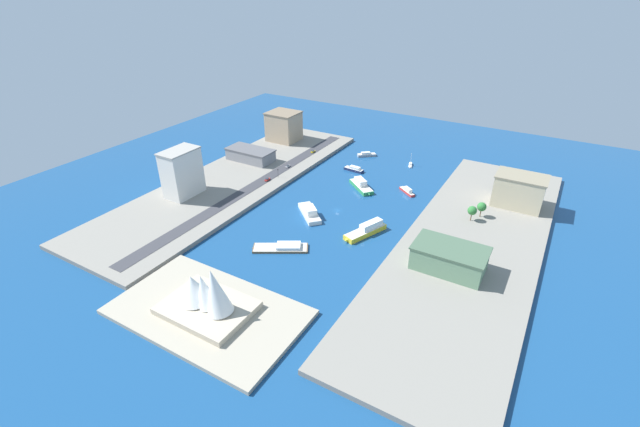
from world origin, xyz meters
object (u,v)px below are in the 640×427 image
object	(u,v)px
ferry_yellow_fast	(367,230)
patrol_launch_navy	(354,169)
yacht_sleek_gray	(367,155)
tugboat_red	(407,191)
office_block_beige	(519,191)
opera_landmark	(206,296)
barge_flat_brown	(283,247)
sedan_silver	(288,166)
traffic_light_waterfront	(278,172)
sailboat_small_white	(410,165)
warehouse_low_gray	(251,155)
taxi_yellow_cab	(313,151)
hotel_broad_white	(182,173)
ferry_green_doubledeck	(361,185)
pickup_red	(267,179)
terminal_long_green	(449,258)
apartment_midrise_tan	(284,126)
ferry_white_commuter	(310,212)

from	to	relation	value
ferry_yellow_fast	patrol_launch_navy	size ratio (longest dim) A/B	1.73
yacht_sleek_gray	ferry_yellow_fast	bearing A→B (deg)	114.92
tugboat_red	office_block_beige	size ratio (longest dim) A/B	0.47
tugboat_red	opera_landmark	size ratio (longest dim) A/B	0.36
ferry_yellow_fast	opera_landmark	size ratio (longest dim) A/B	0.75
ferry_yellow_fast	barge_flat_brown	bearing A→B (deg)	49.32
sedan_silver	traffic_light_waterfront	xyz separation A→B (m)	(-4.36, 18.60, 3.44)
sailboat_small_white	warehouse_low_gray	size ratio (longest dim) A/B	0.28
warehouse_low_gray	opera_landmark	bearing A→B (deg)	122.00
tugboat_red	yacht_sleek_gray	world-z (taller)	tugboat_red
barge_flat_brown	patrol_launch_navy	bearing A→B (deg)	-82.96
taxi_yellow_cab	office_block_beige	bearing A→B (deg)	175.11
patrol_launch_navy	hotel_broad_white	distance (m)	124.13
ferry_yellow_fast	warehouse_low_gray	distance (m)	132.32
tugboat_red	patrol_launch_navy	distance (m)	50.12
ferry_green_doubledeck	patrol_launch_navy	bearing A→B (deg)	-53.94
hotel_broad_white	tugboat_red	bearing A→B (deg)	-146.84
yacht_sleek_gray	pickup_red	size ratio (longest dim) A/B	3.07
sedan_silver	terminal_long_green	bearing A→B (deg)	154.91
sedan_silver	traffic_light_waterfront	size ratio (longest dim) A/B	0.71
barge_flat_brown	ferry_yellow_fast	bearing A→B (deg)	-130.68
patrol_launch_navy	traffic_light_waterfront	size ratio (longest dim) A/B	2.60
pickup_red	tugboat_red	bearing A→B (deg)	-157.93
ferry_yellow_fast	yacht_sleek_gray	size ratio (longest dim) A/B	2.03
taxi_yellow_cab	opera_landmark	size ratio (longest dim) A/B	0.11
sailboat_small_white	warehouse_low_gray	world-z (taller)	warehouse_low_gray
ferry_green_doubledeck	sedan_silver	xyz separation A→B (m)	(61.06, 0.30, 1.29)
warehouse_low_gray	tugboat_red	bearing A→B (deg)	-174.45
ferry_yellow_fast	pickup_red	size ratio (longest dim) A/B	6.22
warehouse_low_gray	apartment_midrise_tan	bearing A→B (deg)	-85.81
sedan_silver	opera_landmark	world-z (taller)	opera_landmark
ferry_green_doubledeck	opera_landmark	size ratio (longest dim) A/B	0.60
patrol_launch_navy	pickup_red	world-z (taller)	pickup_red
apartment_midrise_tan	office_block_beige	distance (m)	196.87
patrol_launch_navy	taxi_yellow_cab	world-z (taller)	taxi_yellow_cab
ferry_white_commuter	terminal_long_green	size ratio (longest dim) A/B	0.69
yacht_sleek_gray	office_block_beige	distance (m)	124.70
ferry_green_doubledeck	office_block_beige	bearing A→B (deg)	-167.29
warehouse_low_gray	traffic_light_waterfront	size ratio (longest dim) A/B	5.74
ferry_yellow_fast	apartment_midrise_tan	distance (m)	162.34
terminal_long_green	opera_landmark	size ratio (longest dim) A/B	0.91
sailboat_small_white	traffic_light_waterfront	world-z (taller)	sailboat_small_white
pickup_red	sedan_silver	xyz separation A→B (m)	(1.08, -27.17, -0.07)
ferry_green_doubledeck	terminal_long_green	distance (m)	103.29
ferry_green_doubledeck	ferry_white_commuter	xyz separation A→B (m)	(10.48, 51.13, 0.06)
apartment_midrise_tan	taxi_yellow_cab	size ratio (longest dim) A/B	5.70
warehouse_low_gray	apartment_midrise_tan	world-z (taller)	apartment_midrise_tan
opera_landmark	barge_flat_brown	bearing A→B (deg)	-89.32
warehouse_low_gray	barge_flat_brown	bearing A→B (deg)	136.09
sailboat_small_white	terminal_long_green	distance (m)	136.96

